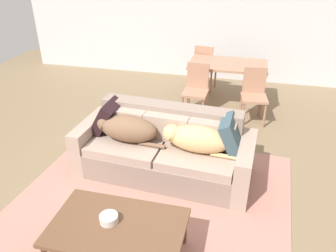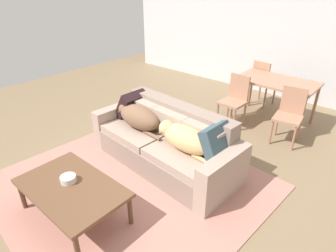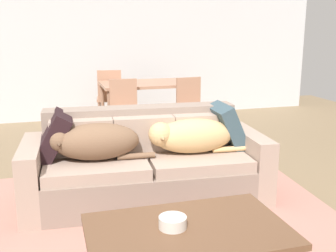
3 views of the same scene
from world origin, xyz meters
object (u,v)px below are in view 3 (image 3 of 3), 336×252
Objects in this scene: couch at (145,165)px; dining_chair_near_left at (125,110)px; dining_table at (148,88)px; dog_on_right_cushion at (190,136)px; coffee_table at (188,234)px; throw_pillow_by_left_arm at (53,136)px; dining_chair_far_left at (110,96)px; bowl_on_coffee_table at (173,222)px; dining_chair_near_right at (192,107)px; throw_pillow_by_right_arm at (227,126)px; dog_on_left_cushion at (95,142)px.

couch is 2.48× the size of dining_chair_near_left.
dining_table is 1.49× the size of dining_chair_near_left.
dog_on_right_cushion reaches higher than coffee_table.
dining_chair_far_left reaches higher than throw_pillow_by_left_arm.
dining_table is at bearing 78.89° from bowl_on_coffee_table.
dining_table reaches higher than bowl_on_coffee_table.
coffee_table is at bearing 96.22° from dining_chair_far_left.
couch is 1.44m from coffee_table.
dining_chair_near_left reaches higher than coffee_table.
dining_chair_near_left reaches higher than throw_pillow_by_left_arm.
bowl_on_coffee_table is (-0.55, -1.29, -0.15)m from dog_on_right_cushion.
dining_chair_near_right reaches higher than couch.
dining_chair_far_left is at bearing 92.07° from couch.
dining_chair_far_left is (-0.30, 2.96, -0.09)m from dog_on_right_cushion.
throw_pillow_by_right_arm is 2.58× the size of bowl_on_coffee_table.
throw_pillow_by_right_arm is 0.32× the size of dining_table.
throw_pillow_by_left_arm is at bearing -118.02° from dining_chair_near_left.
throw_pillow_by_left_arm is 0.32× the size of dining_table.
dining_table is (0.72, 3.69, 0.25)m from bowl_on_coffee_table.
dog_on_right_cushion is at bearing 104.20° from dining_chair_far_left.
couch is at bearing -103.96° from dining_table.
dog_on_left_cushion is 1.38m from bowl_on_coffee_table.
throw_pillow_by_right_arm reaches higher than couch.
dog_on_left_cushion is 2.97m from dining_chair_far_left.
dining_chair_far_left is at bearing 130.19° from dining_table.
bowl_on_coffee_table is 4.26m from dining_chair_far_left.
dining_chair_near_left is at bearing 112.48° from throw_pillow_by_right_arm.
throw_pillow_by_right_arm is 1.70m from coffee_table.
dog_on_left_cushion is at bearing -137.65° from dining_chair_near_right.
dining_chair_far_left is at bearing 99.71° from dog_on_right_cushion.
dining_chair_near_right reaches higher than dog_on_left_cushion.
dining_chair_near_left is at bearing 102.64° from dog_on_right_cushion.
dining_chair_far_left reaches higher than couch.
bowl_on_coffee_table is 3.10m from dining_chair_near_left.
dining_chair_far_left reaches higher than coffee_table.
dining_table is 1.46× the size of dining_chair_far_left.
dog_on_right_cushion is 1.22m from throw_pillow_by_left_arm.
dining_chair_far_left is at bearing 87.84° from coffee_table.
throw_pillow_by_left_arm reaches higher than dining_table.
dining_chair_near_right is 0.96× the size of dining_chair_far_left.
dining_chair_far_left reaches higher than dining_table.
dog_on_left_cushion reaches higher than bowl_on_coffee_table.
throw_pillow_by_left_arm is at bearing 113.09° from bowl_on_coffee_table.
dining_chair_far_left reaches higher than dining_chair_near_left.
coffee_table is at bearing -18.00° from bowl_on_coffee_table.
dog_on_right_cushion reaches higher than bowl_on_coffee_table.
throw_pillow_by_right_arm reaches higher than throw_pillow_by_left_arm.
dining_chair_far_left is (-0.48, 0.56, -0.19)m from dining_table.
throw_pillow_by_left_arm is at bearing 80.27° from dining_chair_far_left.
coffee_table is at bearing -99.74° from dining_table.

